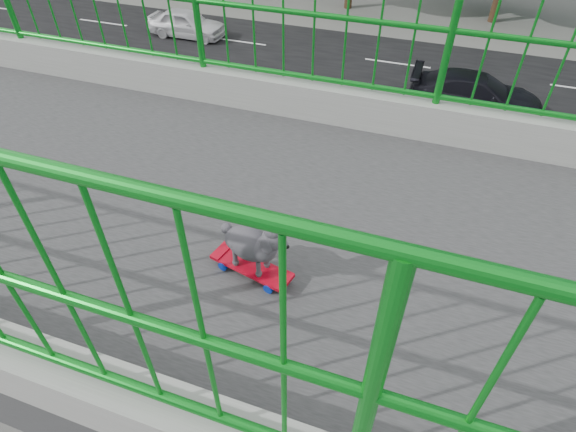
{
  "coord_description": "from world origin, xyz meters",
  "views": [
    {
      "loc": [
        2.05,
        1.99,
        9.04
      ],
      "look_at": [
        -0.05,
        1.26,
        7.04
      ],
      "focal_mm": 28.89,
      "sensor_mm": 36.0,
      "label": 1
    }
  ],
  "objects_px": {
    "car_2": "(25,60)",
    "car_4": "(187,23)",
    "car_1": "(304,161)",
    "skateboard": "(252,267)",
    "poodle": "(253,243)",
    "car_3": "(476,94)"
  },
  "relations": [
    {
      "from": "car_4",
      "to": "car_2",
      "type": "bearing_deg",
      "value": 146.25
    },
    {
      "from": "car_2",
      "to": "car_4",
      "type": "xyz_separation_m",
      "value": [
        -6.4,
        4.28,
        -0.1
      ]
    },
    {
      "from": "poodle",
      "to": "car_2",
      "type": "xyz_separation_m",
      "value": [
        -12.84,
        -16.19,
        -6.5
      ]
    },
    {
      "from": "skateboard",
      "to": "car_1",
      "type": "bearing_deg",
      "value": -152.12
    },
    {
      "from": "car_1",
      "to": "car_2",
      "type": "xyz_separation_m",
      "value": [
        -3.2,
        -13.54,
        0.02
      ]
    },
    {
      "from": "poodle",
      "to": "car_2",
      "type": "height_order",
      "value": "poodle"
    },
    {
      "from": "skateboard",
      "to": "poodle",
      "type": "relative_size",
      "value": 1.2
    },
    {
      "from": "car_1",
      "to": "car_3",
      "type": "relative_size",
      "value": 0.91
    },
    {
      "from": "car_2",
      "to": "poodle",
      "type": "bearing_deg",
      "value": -128.43
    },
    {
      "from": "skateboard",
      "to": "car_2",
      "type": "bearing_deg",
      "value": -115.8
    },
    {
      "from": "car_2",
      "to": "car_4",
      "type": "height_order",
      "value": "car_2"
    },
    {
      "from": "poodle",
      "to": "car_3",
      "type": "bearing_deg",
      "value": -175.14
    },
    {
      "from": "poodle",
      "to": "car_4",
      "type": "relative_size",
      "value": 0.11
    },
    {
      "from": "poodle",
      "to": "car_4",
      "type": "xyz_separation_m",
      "value": [
        -19.24,
        -11.91,
        -6.59
      ]
    },
    {
      "from": "skateboard",
      "to": "car_1",
      "type": "distance_m",
      "value": 11.81
    },
    {
      "from": "car_1",
      "to": "car_4",
      "type": "bearing_deg",
      "value": -136.02
    },
    {
      "from": "car_3",
      "to": "car_4",
      "type": "xyz_separation_m",
      "value": [
        -3.2,
        -14.11,
        -0.05
      ]
    },
    {
      "from": "skateboard",
      "to": "poodle",
      "type": "height_order",
      "value": "poodle"
    },
    {
      "from": "poodle",
      "to": "skateboard",
      "type": "bearing_deg",
      "value": -90.0
    },
    {
      "from": "skateboard",
      "to": "car_4",
      "type": "bearing_deg",
      "value": -135.63
    },
    {
      "from": "car_3",
      "to": "poodle",
      "type": "bearing_deg",
      "value": 172.2
    },
    {
      "from": "car_2",
      "to": "car_4",
      "type": "distance_m",
      "value": 7.7
    }
  ]
}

